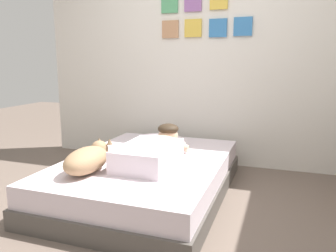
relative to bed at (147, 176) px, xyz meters
name	(u,v)px	position (x,y,z in m)	size (l,w,h in m)	color
ground_plane	(151,224)	(0.25, -0.53, -0.16)	(12.00, 12.00, 0.00)	#66564C
back_wall	(206,55)	(0.25, 1.16, 1.09)	(4.00, 0.12, 2.50)	silver
bed	(147,176)	(0.00, 0.00, 0.00)	(1.37, 1.94, 0.33)	#4C4742
pillow	(161,139)	(-0.06, 0.53, 0.22)	(0.52, 0.32, 0.11)	silver
person_lying	(154,150)	(0.10, -0.05, 0.27)	(0.43, 0.92, 0.27)	silver
dog	(88,159)	(-0.30, -0.47, 0.27)	(0.26, 0.57, 0.21)	#9E7A56
coffee_cup	(181,146)	(0.20, 0.39, 0.20)	(0.12, 0.09, 0.07)	white
cell_phone	(162,170)	(0.24, -0.26, 0.17)	(0.07, 0.14, 0.01)	black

